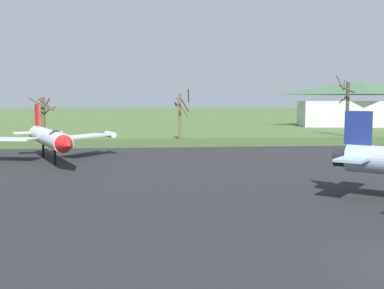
% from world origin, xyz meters
% --- Properties ---
extents(asphalt_apron, '(105.56, 47.41, 0.05)m').
position_xyz_m(asphalt_apron, '(0.00, 14.22, 0.03)').
color(asphalt_apron, black).
rests_on(asphalt_apron, ground).
extents(grass_verge_strip, '(165.56, 12.00, 0.06)m').
position_xyz_m(grass_verge_strip, '(0.00, 43.93, 0.03)').
color(grass_verge_strip, '#364B26').
rests_on(grass_verge_strip, ground).
extents(jet_fighter_rear_left, '(13.07, 14.88, 4.94)m').
position_xyz_m(jet_fighter_rear_left, '(-17.14, 26.94, 2.13)').
color(jet_fighter_rear_left, silver).
rests_on(jet_fighter_rear_left, ground).
extents(bare_tree_center, '(3.16, 3.19, 5.75)m').
position_xyz_m(bare_tree_center, '(-23.02, 52.19, 3.23)').
color(bare_tree_center, brown).
rests_on(bare_tree_center, ground).
extents(bare_tree_right_of_center, '(2.14, 2.38, 6.88)m').
position_xyz_m(bare_tree_right_of_center, '(-4.26, 48.44, 3.59)').
color(bare_tree_right_of_center, brown).
rests_on(bare_tree_right_of_center, ground).
extents(bare_tree_far_right, '(2.34, 2.99, 8.99)m').
position_xyz_m(bare_tree_far_right, '(20.53, 52.06, 4.63)').
color(bare_tree_far_right, '#42382D').
rests_on(bare_tree_far_right, ground).
extents(visitor_building, '(26.09, 15.19, 9.19)m').
position_xyz_m(visitor_building, '(34.83, 77.99, 4.50)').
color(visitor_building, beige).
rests_on(visitor_building, ground).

